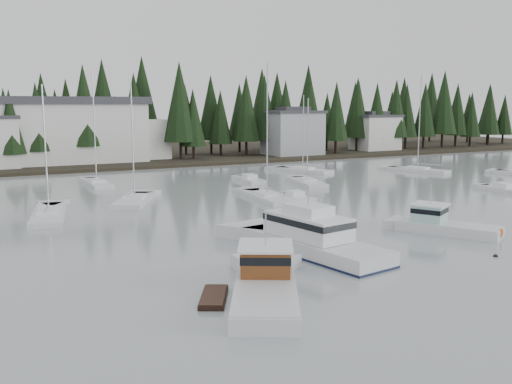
{
  "coord_description": "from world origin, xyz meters",
  "views": [
    {
      "loc": [
        -21.89,
        -17.07,
        10.06
      ],
      "look_at": [
        1.05,
        26.68,
        2.5
      ],
      "focal_mm": 40.0,
      "sensor_mm": 36.0,
      "label": 1
    }
  ],
  "objects_px": {
    "cabin_cruiser_center": "(312,242)",
    "sailboat_6": "(267,198)",
    "lobster_boat_teal": "(444,227)",
    "sailboat_7": "(307,184)",
    "house_east_b": "(375,131)",
    "sailboat_3": "(303,172)",
    "lobster_boat_brown": "(263,287)",
    "runabout_2": "(503,190)",
    "sailboat_5": "(49,216)",
    "runabout_4": "(250,181)",
    "harbor_inn": "(82,131)",
    "runabout_1": "(295,199)",
    "sailboat_4": "(97,184)",
    "sailboat_10": "(417,171)",
    "sailboat_1": "(135,202)",
    "house_east_a": "(293,132)"
  },
  "relations": [
    {
      "from": "sailboat_7",
      "to": "runabout_4",
      "type": "xyz_separation_m",
      "value": [
        -5.5,
        5.48,
        0.07
      ]
    },
    {
      "from": "runabout_1",
      "to": "lobster_boat_brown",
      "type": "bearing_deg",
      "value": 146.02
    },
    {
      "from": "house_east_b",
      "to": "sailboat_1",
      "type": "bearing_deg",
      "value": -148.36
    },
    {
      "from": "house_east_b",
      "to": "sailboat_3",
      "type": "distance_m",
      "value": 41.77
    },
    {
      "from": "cabin_cruiser_center",
      "to": "runabout_2",
      "type": "relative_size",
      "value": 1.96
    },
    {
      "from": "sailboat_5",
      "to": "runabout_4",
      "type": "bearing_deg",
      "value": -53.17
    },
    {
      "from": "lobster_boat_brown",
      "to": "cabin_cruiser_center",
      "type": "bearing_deg",
      "value": -19.29
    },
    {
      "from": "house_east_b",
      "to": "sailboat_4",
      "type": "bearing_deg",
      "value": -159.34
    },
    {
      "from": "sailboat_7",
      "to": "runabout_4",
      "type": "distance_m",
      "value": 7.76
    },
    {
      "from": "lobster_boat_brown",
      "to": "sailboat_5",
      "type": "relative_size",
      "value": 0.81
    },
    {
      "from": "cabin_cruiser_center",
      "to": "runabout_4",
      "type": "height_order",
      "value": "cabin_cruiser_center"
    },
    {
      "from": "harbor_inn",
      "to": "sailboat_5",
      "type": "bearing_deg",
      "value": -104.72
    },
    {
      "from": "sailboat_1",
      "to": "runabout_1",
      "type": "xyz_separation_m",
      "value": [
        15.56,
        -6.6,
        0.07
      ]
    },
    {
      "from": "sailboat_6",
      "to": "lobster_boat_teal",
      "type": "bearing_deg",
      "value": -162.37
    },
    {
      "from": "sailboat_3",
      "to": "runabout_2",
      "type": "distance_m",
      "value": 29.61
    },
    {
      "from": "sailboat_4",
      "to": "sailboat_3",
      "type": "bearing_deg",
      "value": -89.85
    },
    {
      "from": "lobster_boat_teal",
      "to": "sailboat_7",
      "type": "relative_size",
      "value": 0.71
    },
    {
      "from": "lobster_boat_brown",
      "to": "harbor_inn",
      "type": "bearing_deg",
      "value": 24.9
    },
    {
      "from": "sailboat_1",
      "to": "sailboat_3",
      "type": "bearing_deg",
      "value": -35.35
    },
    {
      "from": "sailboat_3",
      "to": "sailboat_6",
      "type": "distance_m",
      "value": 26.01
    },
    {
      "from": "sailboat_7",
      "to": "runabout_4",
      "type": "height_order",
      "value": "sailboat_7"
    },
    {
      "from": "lobster_boat_teal",
      "to": "sailboat_4",
      "type": "distance_m",
      "value": 44.47
    },
    {
      "from": "harbor_inn",
      "to": "sailboat_7",
      "type": "bearing_deg",
      "value": -61.9
    },
    {
      "from": "lobster_boat_brown",
      "to": "sailboat_6",
      "type": "relative_size",
      "value": 0.67
    },
    {
      "from": "lobster_boat_teal",
      "to": "lobster_boat_brown",
      "type": "bearing_deg",
      "value": 80.44
    },
    {
      "from": "lobster_boat_teal",
      "to": "house_east_b",
      "type": "bearing_deg",
      "value": -63.76
    },
    {
      "from": "cabin_cruiser_center",
      "to": "runabout_4",
      "type": "relative_size",
      "value": 1.86
    },
    {
      "from": "house_east_b",
      "to": "sailboat_6",
      "type": "distance_m",
      "value": 67.25
    },
    {
      "from": "lobster_boat_teal",
      "to": "sailboat_7",
      "type": "xyz_separation_m",
      "value": [
        5.71,
        28.81,
        -0.46
      ]
    },
    {
      "from": "lobster_boat_brown",
      "to": "runabout_2",
      "type": "distance_m",
      "value": 46.9
    },
    {
      "from": "harbor_inn",
      "to": "runabout_2",
      "type": "xyz_separation_m",
      "value": [
        37.49,
        -54.4,
        -5.64
      ]
    },
    {
      "from": "house_east_b",
      "to": "sailboat_3",
      "type": "bearing_deg",
      "value": -144.24
    },
    {
      "from": "sailboat_5",
      "to": "runabout_4",
      "type": "distance_m",
      "value": 29.89
    },
    {
      "from": "lobster_boat_teal",
      "to": "runabout_2",
      "type": "height_order",
      "value": "lobster_boat_teal"
    },
    {
      "from": "lobster_boat_brown",
      "to": "sailboat_7",
      "type": "relative_size",
      "value": 0.88
    },
    {
      "from": "cabin_cruiser_center",
      "to": "sailboat_6",
      "type": "height_order",
      "value": "sailboat_6"
    },
    {
      "from": "harbor_inn",
      "to": "sailboat_6",
      "type": "xyz_separation_m",
      "value": [
        10.25,
        -46.3,
        -5.7
      ]
    },
    {
      "from": "runabout_4",
      "to": "cabin_cruiser_center",
      "type": "bearing_deg",
      "value": 163.55
    },
    {
      "from": "sailboat_1",
      "to": "sailboat_3",
      "type": "distance_m",
      "value": 33.81
    },
    {
      "from": "lobster_boat_teal",
      "to": "sailboat_6",
      "type": "xyz_separation_m",
      "value": [
        -4.52,
        20.88,
        -0.44
      ]
    },
    {
      "from": "lobster_boat_brown",
      "to": "runabout_1",
      "type": "xyz_separation_m",
      "value": [
        17.71,
        25.6,
        -0.41
      ]
    },
    {
      "from": "cabin_cruiser_center",
      "to": "sailboat_4",
      "type": "height_order",
      "value": "sailboat_4"
    },
    {
      "from": "sailboat_7",
      "to": "runabout_1",
      "type": "xyz_separation_m",
      "value": [
        -7.92,
        -9.97,
        0.07
      ]
    },
    {
      "from": "lobster_boat_brown",
      "to": "runabout_1",
      "type": "relative_size",
      "value": 1.96
    },
    {
      "from": "sailboat_4",
      "to": "sailboat_6",
      "type": "height_order",
      "value": "sailboat_6"
    },
    {
      "from": "sailboat_4",
      "to": "sailboat_10",
      "type": "bearing_deg",
      "value": -99.57
    },
    {
      "from": "lobster_boat_teal",
      "to": "runabout_4",
      "type": "height_order",
      "value": "lobster_boat_teal"
    },
    {
      "from": "house_east_a",
      "to": "lobster_boat_brown",
      "type": "height_order",
      "value": "house_east_a"
    },
    {
      "from": "sailboat_3",
      "to": "runabout_1",
      "type": "xyz_separation_m",
      "value": [
        -14.68,
        -21.73,
        0.07
      ]
    },
    {
      "from": "sailboat_10",
      "to": "runabout_2",
      "type": "height_order",
      "value": "sailboat_10"
    }
  ]
}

